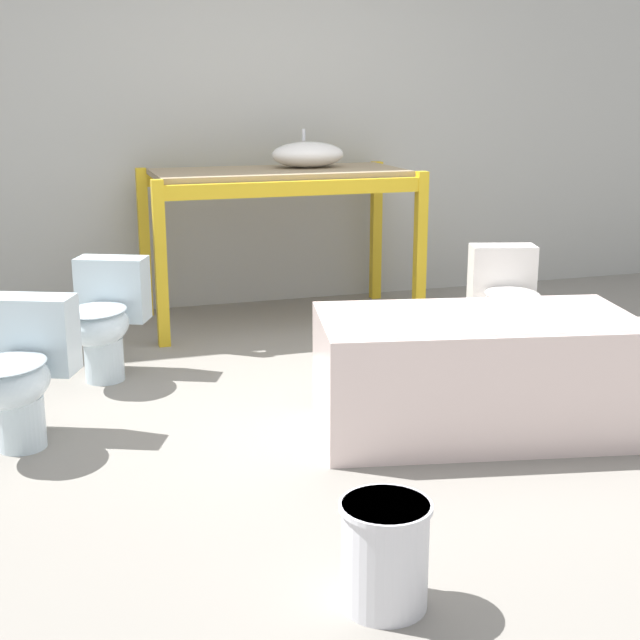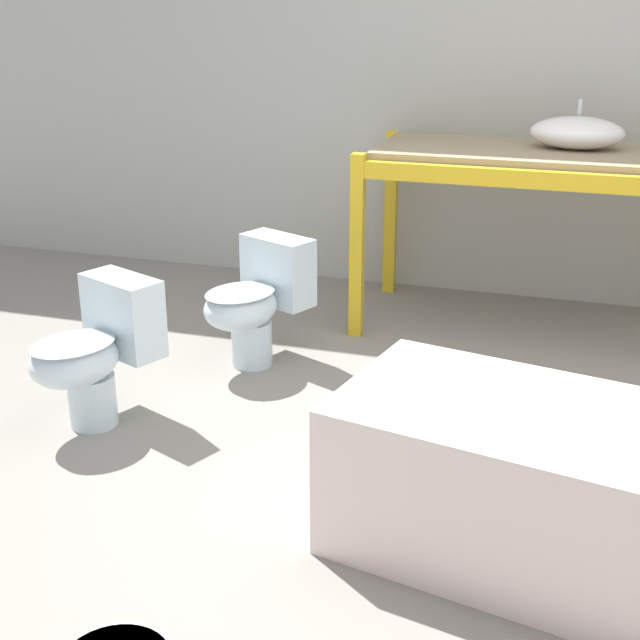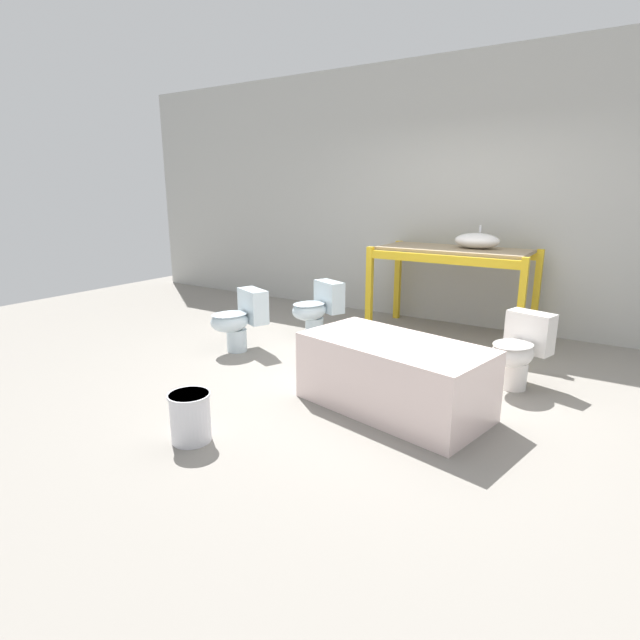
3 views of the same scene
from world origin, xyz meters
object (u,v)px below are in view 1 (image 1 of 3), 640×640
sink_basin (308,155)px  toilet_extra (20,369)px  bucket_white (385,552)px  bathtub_main (475,365)px  toilet_far (104,316)px  toilet_near (507,300)px

sink_basin → toilet_extra: bearing=-135.4°
toilet_extra → bucket_white: (1.05, -1.68, -0.17)m
bathtub_main → toilet_extra: toilet_extra is taller
sink_basin → bathtub_main: bearing=-87.8°
bathtub_main → toilet_extra: bearing=178.5°
toilet_far → bucket_white: (0.63, -2.52, -0.17)m
sink_basin → toilet_near: 1.74m
toilet_far → toilet_extra: (-0.43, -0.84, 0.00)m
sink_basin → toilet_near: sink_basin is taller
toilet_near → toilet_far: 2.29m
bathtub_main → bucket_white: bathtub_main is taller
toilet_extra → toilet_far: bearing=86.2°
bathtub_main → bucket_white: size_ratio=4.51×
bathtub_main → toilet_near: toilet_near is taller
toilet_extra → bucket_white: 1.99m
bathtub_main → toilet_near: size_ratio=2.39×
toilet_extra → bathtub_main: bearing=10.0°
toilet_near → toilet_extra: same height
toilet_near → sink_basin: bearing=136.9°
toilet_extra → bucket_white: size_ratio=1.94×
toilet_far → bucket_white: toilet_far is taller
toilet_far → bucket_white: 2.60m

